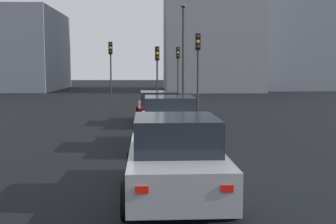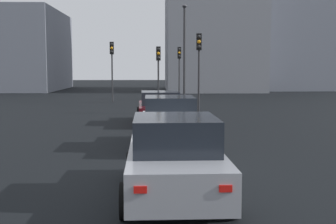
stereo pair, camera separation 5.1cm
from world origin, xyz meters
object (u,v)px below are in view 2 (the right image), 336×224
(car_maroon_lead, at_px, (160,108))
(street_lamp_kerbside, at_px, (184,45))
(traffic_light_near_left, at_px, (158,63))
(traffic_light_far_left, at_px, (199,57))
(traffic_light_far_right, at_px, (179,62))
(car_white_second, at_px, (169,123))
(traffic_light_near_right, at_px, (112,59))
(car_silver_third, at_px, (174,158))

(car_maroon_lead, relative_size, street_lamp_kerbside, 0.64)
(car_maroon_lead, relative_size, traffic_light_near_left, 1.14)
(traffic_light_far_left, bearing_deg, traffic_light_far_right, -169.69)
(traffic_light_near_left, xyz_separation_m, street_lamp_kerbside, (2.68, -1.87, 1.31))
(car_white_second, bearing_deg, traffic_light_near_left, -0.04)
(traffic_light_far_right, bearing_deg, traffic_light_near_right, -59.49)
(traffic_light_near_left, bearing_deg, traffic_light_far_right, 162.66)
(car_white_second, relative_size, traffic_light_near_left, 1.05)
(traffic_light_near_left, relative_size, traffic_light_far_left, 0.89)
(car_maroon_lead, xyz_separation_m, traffic_light_near_left, (8.63, -0.02, 2.10))
(traffic_light_far_left, bearing_deg, traffic_light_near_left, -146.99)
(traffic_light_near_right, bearing_deg, car_white_second, 12.38)
(car_white_second, height_order, traffic_light_near_right, traffic_light_near_right)
(car_maroon_lead, bearing_deg, car_white_second, -179.70)
(car_silver_third, distance_m, traffic_light_far_right, 26.78)
(car_white_second, xyz_separation_m, street_lamp_kerbside, (17.46, -1.65, 3.34))
(car_white_second, xyz_separation_m, traffic_light_far_left, (10.15, -1.96, 2.37))
(traffic_light_near_right, bearing_deg, traffic_light_far_left, 34.95)
(car_maroon_lead, distance_m, car_silver_third, 11.67)
(car_maroon_lead, bearing_deg, traffic_light_far_right, -8.43)
(car_white_second, height_order, street_lamp_kerbside, street_lamp_kerbside)
(car_maroon_lead, relative_size, traffic_light_far_right, 1.07)
(car_silver_third, distance_m, traffic_light_near_left, 20.40)
(car_maroon_lead, xyz_separation_m, street_lamp_kerbside, (11.30, -1.88, 3.40))
(car_maroon_lead, xyz_separation_m, car_white_second, (-6.16, -0.23, 0.06))
(car_white_second, height_order, car_silver_third, car_white_second)
(car_maroon_lead, xyz_separation_m, traffic_light_near_right, (12.35, 3.33, 2.44))
(traffic_light_far_left, bearing_deg, street_lamp_kerbside, -169.72)
(car_white_second, xyz_separation_m, traffic_light_near_right, (18.50, 3.57, 2.37))
(traffic_light_near_right, relative_size, traffic_light_far_right, 1.06)
(car_white_second, distance_m, car_silver_third, 5.52)
(traffic_light_near_left, height_order, street_lamp_kerbside, street_lamp_kerbside)
(car_silver_third, xyz_separation_m, traffic_light_near_left, (20.30, 0.13, 2.04))
(traffic_light_near_left, bearing_deg, traffic_light_far_left, 22.85)
(traffic_light_near_left, relative_size, traffic_light_near_right, 0.89)
(traffic_light_far_right, height_order, street_lamp_kerbside, street_lamp_kerbside)
(car_silver_third, bearing_deg, street_lamp_kerbside, -5.30)
(traffic_light_near_right, height_order, traffic_light_far_right, traffic_light_near_right)
(car_maroon_lead, bearing_deg, car_silver_third, 178.86)
(car_silver_third, distance_m, traffic_light_far_left, 15.98)
(car_white_second, bearing_deg, street_lamp_kerbside, -6.28)
(traffic_light_near_left, distance_m, traffic_light_near_right, 5.02)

